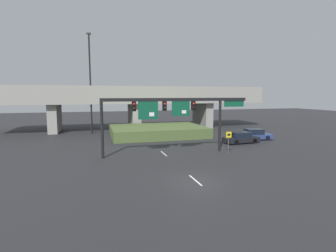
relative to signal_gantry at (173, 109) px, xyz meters
name	(u,v)px	position (x,y,z in m)	size (l,w,h in m)	color
ground_plane	(196,181)	(-0.86, -8.59, -4.62)	(160.00, 160.00, 0.00)	#262628
lane_markings	(154,146)	(-0.86, 4.73, -4.62)	(0.14, 28.77, 0.01)	silver
signal_gantry	(173,109)	(0.00, 0.00, 0.00)	(15.30, 0.44, 5.72)	black
speed_limit_sign	(229,139)	(5.52, -1.50, -3.10)	(0.60, 0.11, 2.33)	#4C4C4C
highway_light_pole_near	(90,82)	(-8.08, 17.19, 3.40)	(0.70, 0.36, 15.29)	black
overpass_bridge	(134,100)	(-0.86, 20.79, 0.48)	(45.95, 8.49, 7.42)	gray
grass_embankment	(157,131)	(1.24, 11.96, -3.92)	(13.39, 9.56, 1.40)	#4C6033
parked_sedan_near_right	(241,138)	(9.92, 3.42, -3.97)	(4.62, 2.39, 1.42)	black
parked_sedan_mid_right	(255,135)	(13.10, 5.17, -3.95)	(4.51, 2.41, 1.46)	navy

